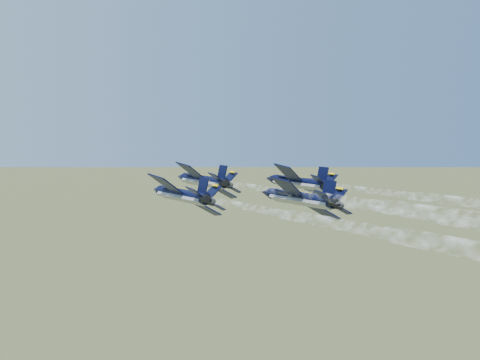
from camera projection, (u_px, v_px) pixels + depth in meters
jet_lead at (203, 180)px, 97.40m from camera, size 10.62×15.76×6.52m
jet_left at (181, 194)px, 82.27m from camera, size 10.62×15.76×6.52m
jet_right at (298, 182)px, 95.00m from camera, size 10.62×15.76×6.52m
jet_slot at (299, 198)px, 79.48m from camera, size 10.62×15.76×6.52m
smoke_trail_lead at (453, 230)px, 59.29m from camera, size 5.19×61.56×2.70m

